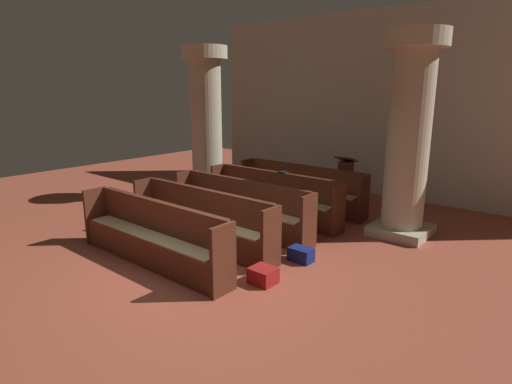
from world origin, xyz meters
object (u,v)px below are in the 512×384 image
at_px(pillar_aisle_side, 409,133).
at_px(lectern, 345,182).
at_px(pew_row_1, 273,195).
at_px(kneeler_box_navy, 301,255).
at_px(kneeler_box_red, 263,275).
at_px(pew_row_2, 240,205).
at_px(pew_row_4, 152,233).
at_px(pew_row_3, 201,217).
at_px(pew_row_0, 300,187).
at_px(pillar_far_side, 206,121).
at_px(hymn_book, 283,172).

height_order(pillar_aisle_side, lectern, pillar_aisle_side).
bearing_deg(pew_row_1, lectern, 79.52).
xyz_separation_m(pew_row_1, kneeler_box_navy, (1.71, -1.48, -0.39)).
relative_size(kneeler_box_navy, kneeler_box_red, 1.06).
distance_m(pew_row_2, pew_row_4, 2.02).
bearing_deg(kneeler_box_navy, pew_row_3, -162.66).
relative_size(pew_row_1, kneeler_box_navy, 8.50).
relative_size(pew_row_0, pew_row_1, 1.00).
relative_size(pillar_aisle_side, pillar_far_side, 1.00).
bearing_deg(kneeler_box_navy, pillar_aisle_side, 72.03).
distance_m(pew_row_0, pillar_aisle_side, 2.81).
xyz_separation_m(pew_row_0, pew_row_1, (0.00, -1.01, 0.00)).
bearing_deg(kneeler_box_red, lectern, 105.36).
bearing_deg(pew_row_0, pew_row_1, -90.00).
xyz_separation_m(pew_row_2, pew_row_4, (0.00, -2.02, 0.00)).
bearing_deg(pew_row_0, pew_row_4, -90.00).
relative_size(pew_row_0, hymn_book, 17.45).
distance_m(pillar_far_side, hymn_book, 2.67).
height_order(pew_row_3, kneeler_box_red, pew_row_3).
xyz_separation_m(pew_row_1, kneeler_box_red, (1.74, -2.46, -0.39)).
xyz_separation_m(pillar_aisle_side, kneeler_box_navy, (-0.72, -2.23, -1.77)).
distance_m(lectern, kneeler_box_navy, 4.02).
height_order(pew_row_0, pew_row_4, same).
height_order(hymn_book, kneeler_box_navy, hymn_book).
bearing_deg(kneeler_box_navy, kneeler_box_red, -88.62).
xyz_separation_m(pew_row_1, pew_row_3, (0.00, -2.02, 0.00)).
bearing_deg(hymn_book, kneeler_box_red, -58.56).
bearing_deg(hymn_book, pew_row_2, -95.61).
bearing_deg(kneeler_box_red, pillar_aisle_side, 77.70).
distance_m(pew_row_1, pillar_far_side, 2.79).
relative_size(pew_row_2, hymn_book, 17.45).
height_order(pew_row_2, pew_row_3, same).
xyz_separation_m(pew_row_4, pillar_far_side, (-2.39, 3.46, 1.37)).
height_order(pew_row_4, lectern, lectern).
distance_m(pew_row_3, hymn_book, 2.26).
height_order(pew_row_0, kneeler_box_navy, pew_row_0).
bearing_deg(pew_row_1, pillar_far_side, 169.68).
xyz_separation_m(pew_row_1, hymn_book, (0.12, 0.19, 0.47)).
relative_size(pew_row_1, pillar_far_side, 0.87).
bearing_deg(pew_row_0, pew_row_3, -90.00).
bearing_deg(pillar_aisle_side, pew_row_3, -131.38).
xyz_separation_m(pew_row_2, pew_row_3, (0.00, -1.01, 0.00)).
height_order(pew_row_3, lectern, lectern).
distance_m(pew_row_2, kneeler_box_red, 2.30).
bearing_deg(pillar_aisle_side, kneeler_box_navy, -107.97).
height_order(pew_row_0, hymn_book, hymn_book).
bearing_deg(pillar_far_side, pew_row_0, 13.55).
bearing_deg(pew_row_1, pew_row_0, 90.00).
bearing_deg(pew_row_3, pew_row_2, 90.00).
distance_m(pew_row_0, lectern, 1.36).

